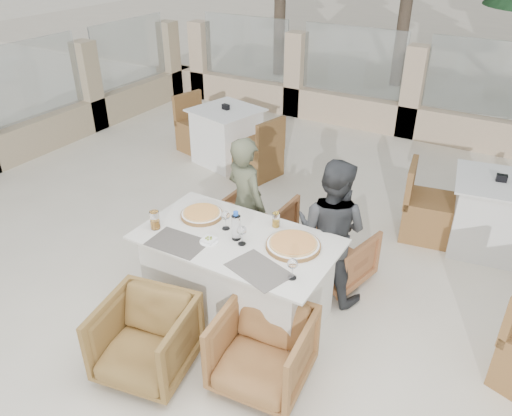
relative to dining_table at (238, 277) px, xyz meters
The scene contains 24 objects.
ground 0.40m from the dining_table, 45.44° to the left, with size 80.00×80.00×0.00m, color beige.
sand_patch 14.09m from the dining_table, 89.68° to the left, with size 30.00×16.00×0.01m, color beige.
perimeter_wall_far 4.90m from the dining_table, 89.07° to the left, with size 10.00×0.34×1.60m, color #CCB190, non-canonical shape.
perimeter_wall_left 4.71m from the dining_table, 160.33° to the left, with size 0.34×7.00×1.60m, color tan, non-canonical shape.
dining_table is the anchor object (origin of this frame).
placemat_near_left 0.61m from the dining_table, 141.02° to the right, with size 0.45×0.30×0.00m, color #524C46.
placemat_near_right 0.60m from the dining_table, 37.24° to the right, with size 0.45×0.30×0.00m, color #625B54.
pizza_left 0.62m from the dining_table, 163.14° to the left, with size 0.36×0.36×0.05m, color orange.
pizza_right 0.62m from the dining_table, 14.42° to the left, with size 0.43×0.43×0.06m, color #C5531A.
water_bottle 0.51m from the dining_table, 81.95° to the right, with size 0.07×0.07×0.25m, color #BADEF4.
wine_glass_centre 0.51m from the dining_table, 154.46° to the left, with size 0.08×0.08×0.18m, color white, non-canonical shape.
wine_glass_near 0.49m from the dining_table, 32.73° to the right, with size 0.08×0.08×0.18m, color white, non-canonical shape.
wine_glass_corner 0.81m from the dining_table, 20.94° to the right, with size 0.08×0.08×0.18m, color white, non-canonical shape.
beer_glass_left 0.83m from the dining_table, 162.02° to the right, with size 0.08×0.08×0.16m, color orange.
beer_glass_right 0.58m from the dining_table, 60.07° to the left, with size 0.06×0.06×0.13m, color gold.
olive_dish 0.47m from the dining_table, 135.55° to the right, with size 0.11×0.11×0.04m, color white, non-canonical shape.
armchair_far_left 1.04m from the dining_table, 110.64° to the left, with size 0.63×0.64×0.59m, color #905B34.
armchair_far_right 1.03m from the dining_table, 58.60° to the left, with size 0.58×0.60×0.54m, color #985F37.
armchair_near_left 0.92m from the dining_table, 105.28° to the right, with size 0.64×0.66×0.60m, color brown.
armchair_near_right 0.78m from the dining_table, 44.45° to the right, with size 0.64×0.66×0.60m, color olive.
diner_left 0.79m from the dining_table, 115.97° to the left, with size 0.49×0.32×1.34m, color #53573F.
diner_right 0.89m from the dining_table, 49.10° to the left, with size 0.65×0.50×1.33m, color #35373A.
bg_table_a 3.16m from the dining_table, 125.19° to the left, with size 1.64×0.82×0.77m, color white, non-canonical shape.
bg_table_b 2.73m from the dining_table, 52.20° to the left, with size 1.64×0.82×0.77m, color silver, non-canonical shape.
Camera 1 is at (1.75, -2.87, 2.96)m, focal length 35.00 mm.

